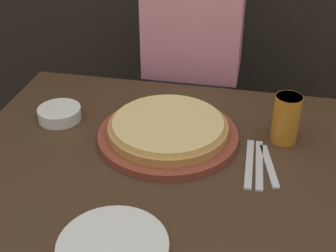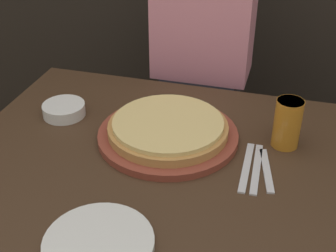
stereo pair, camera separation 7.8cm
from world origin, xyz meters
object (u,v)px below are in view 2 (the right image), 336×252
at_px(spoon, 267,170).
at_px(diner_person, 201,87).
at_px(dinner_knife, 256,169).
at_px(side_bowl, 64,110).
at_px(beer_glass, 288,121).
at_px(pizza_on_board, 168,131).
at_px(fork, 246,167).
at_px(dinner_plate, 99,243).

xyz_separation_m(spoon, diner_person, (-0.28, 0.55, -0.08)).
bearing_deg(dinner_knife, diner_person, 115.02).
distance_m(spoon, diner_person, 0.63).
relative_size(side_bowl, dinner_knife, 0.60).
relative_size(beer_glass, spoon, 0.77).
xyz_separation_m(pizza_on_board, fork, (0.22, -0.07, -0.02)).
distance_m(dinner_plate, side_bowl, 0.55).
bearing_deg(beer_glass, side_bowl, -178.36).
bearing_deg(diner_person, spoon, -62.88).
bearing_deg(pizza_on_board, beer_glass, 10.24).
distance_m(dinner_knife, spoon, 0.02).
bearing_deg(beer_glass, dinner_plate, -125.26).
height_order(dinner_plate, side_bowl, side_bowl).
bearing_deg(diner_person, dinner_knife, -64.98).
bearing_deg(beer_glass, spoon, -104.50).
xyz_separation_m(dinner_plate, side_bowl, (-0.30, 0.46, 0.01)).
height_order(pizza_on_board, side_bowl, pizza_on_board).
relative_size(beer_glass, side_bowl, 1.08).
bearing_deg(fork, dinner_knife, -0.00).
height_order(beer_glass, fork, beer_glass).
height_order(dinner_knife, diner_person, diner_person).
distance_m(pizza_on_board, fork, 0.24).
relative_size(beer_glass, dinner_plate, 0.59).
xyz_separation_m(beer_glass, fork, (-0.08, -0.13, -0.07)).
bearing_deg(dinner_plate, fork, 53.83).
bearing_deg(spoon, dinner_knife, -180.00).
bearing_deg(beer_glass, diner_person, 126.84).
distance_m(side_bowl, fork, 0.57).
relative_size(beer_glass, fork, 0.65).
bearing_deg(dinner_knife, fork, 180.00).
height_order(dinner_knife, spoon, same).
distance_m(dinner_plate, fork, 0.43).
bearing_deg(side_bowl, dinner_plate, -56.46).
xyz_separation_m(dinner_knife, diner_person, (-0.26, 0.55, -0.08)).
relative_size(beer_glass, dinner_knife, 0.65).
xyz_separation_m(fork, dinner_knife, (0.02, -0.00, 0.00)).
height_order(pizza_on_board, diner_person, diner_person).
distance_m(pizza_on_board, dinner_knife, 0.26).
bearing_deg(pizza_on_board, dinner_knife, -16.54).
relative_size(pizza_on_board, fork, 1.85).
height_order(dinner_plate, spoon, dinner_plate).
bearing_deg(spoon, side_bowl, 169.54).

